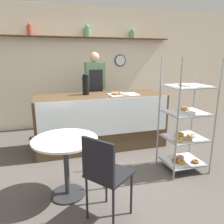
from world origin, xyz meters
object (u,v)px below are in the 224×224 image
object	(u,v)px
pastry_rack	(185,126)
donut_tray_counter	(120,94)
coffee_carafe	(86,85)
cafe_chair	(104,171)
person_worker	(95,91)
cafe_table	(66,153)

from	to	relation	value
pastry_rack	donut_tray_counter	bearing A→B (deg)	119.08
coffee_carafe	pastry_rack	bearing A→B (deg)	-47.80
pastry_rack	cafe_chair	size ratio (longest dim) A/B	1.78
cafe_chair	coffee_carafe	bearing A→B (deg)	-43.23
cafe_chair	donut_tray_counter	bearing A→B (deg)	-61.20
person_worker	coffee_carafe	xyz separation A→B (m)	(-0.29, -0.56, 0.20)
person_worker	donut_tray_counter	size ratio (longest dim) A/B	3.26
pastry_rack	coffee_carafe	world-z (taller)	pastry_rack
pastry_rack	cafe_table	xyz separation A→B (m)	(-1.67, -0.14, -0.12)
cafe_chair	coffee_carafe	distance (m)	2.06
cafe_table	coffee_carafe	xyz separation A→B (m)	(0.50, 1.43, 0.59)
cafe_chair	coffee_carafe	size ratio (longest dim) A/B	2.46
cafe_table	cafe_chair	xyz separation A→B (m)	(0.31, -0.54, 0.02)
person_worker	cafe_chair	distance (m)	2.60
cafe_table	donut_tray_counter	bearing A→B (deg)	48.47
person_worker	donut_tray_counter	xyz separation A→B (m)	(0.28, -0.78, 0.04)
cafe_table	person_worker	bearing A→B (deg)	68.30
cafe_table	donut_tray_counter	size ratio (longest dim) A/B	1.42
person_worker	pastry_rack	bearing A→B (deg)	-64.66
person_worker	cafe_table	xyz separation A→B (m)	(-0.79, -1.99, -0.39)
cafe_table	coffee_carafe	size ratio (longest dim) A/B	2.01
cafe_table	coffee_carafe	world-z (taller)	coffee_carafe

